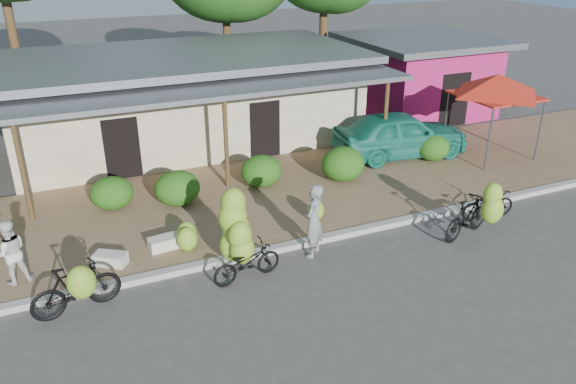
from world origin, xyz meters
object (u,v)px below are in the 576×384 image
(bike_right, at_px, (473,214))
(bystander, at_px, (10,252))
(bike_left, at_px, (77,288))
(bike_center, at_px, (240,242))
(sack_far, at_px, (110,259))
(vendor, at_px, (313,221))
(red_canopy, at_px, (498,85))
(teal_van, at_px, (400,134))
(bike_far_right, at_px, (488,204))
(sack_near, at_px, (166,242))

(bike_right, relative_size, bystander, 1.25)
(bike_left, xyz_separation_m, bike_center, (3.55, 0.09, 0.20))
(sack_far, distance_m, bystander, 2.12)
(vendor, bearing_deg, bike_right, 122.89)
(sack_far, relative_size, vendor, 0.40)
(red_canopy, height_order, teal_van, red_canopy)
(vendor, relative_size, teal_van, 0.40)
(bike_far_right, xyz_separation_m, vendor, (-5.29, 0.17, 0.51))
(bike_right, relative_size, vendor, 1.01)
(bike_right, distance_m, bike_far_right, 1.42)
(bike_left, height_order, bystander, bystander)
(bike_left, bearing_deg, bike_far_right, -100.60)
(red_canopy, distance_m, bystander, 15.51)
(red_canopy, relative_size, bike_center, 1.69)
(red_canopy, bearing_deg, bike_center, -160.94)
(red_canopy, xyz_separation_m, vendor, (-8.61, -3.54, -1.68))
(bike_right, bearing_deg, bystander, 61.15)
(bike_right, height_order, bike_far_right, bike_right)
(bike_right, bearing_deg, red_canopy, -62.11)
(sack_far, height_order, bystander, bystander)
(bike_right, xyz_separation_m, bystander, (-10.76, 2.32, 0.18))
(bike_far_right, bearing_deg, bike_left, 95.03)
(red_canopy, xyz_separation_m, bike_left, (-14.07, -3.72, -1.98))
(red_canopy, bearing_deg, bystander, -172.11)
(red_canopy, height_order, sack_near, red_canopy)
(bike_center, xyz_separation_m, bystander, (-4.76, 1.52, 0.04))
(bike_left, xyz_separation_m, teal_van, (11.12, 4.88, 0.29))
(sack_far, bearing_deg, vendor, -16.19)
(red_canopy, relative_size, sack_near, 4.12)
(red_canopy, xyz_separation_m, bystander, (-15.27, -2.12, -1.74))
(red_canopy, distance_m, bike_far_right, 5.44)
(bike_center, relative_size, bystander, 1.37)
(bike_far_right, relative_size, sack_far, 2.22)
(bike_right, relative_size, sack_near, 2.22)
(bike_left, relative_size, bike_right, 1.02)
(bike_left, xyz_separation_m, bystander, (-1.20, 1.61, 0.24))
(sack_near, height_order, teal_van, teal_van)
(bike_far_right, relative_size, teal_van, 0.36)
(red_canopy, distance_m, bike_left, 14.69)
(bike_left, distance_m, bystander, 2.02)
(bike_left, relative_size, bystander, 1.28)
(bike_far_right, xyz_separation_m, sack_near, (-8.55, 1.75, -0.16))
(vendor, xyz_separation_m, bystander, (-6.66, 1.43, -0.06))
(bike_center, bearing_deg, bike_right, -106.00)
(sack_far, relative_size, bystander, 0.50)
(sack_near, distance_m, teal_van, 9.48)
(bike_left, bearing_deg, bike_right, -104.97)
(bike_far_right, relative_size, vendor, 0.89)
(red_canopy, xyz_separation_m, sack_near, (-11.87, -1.96, -2.34))
(teal_van, bearing_deg, bike_left, 120.02)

